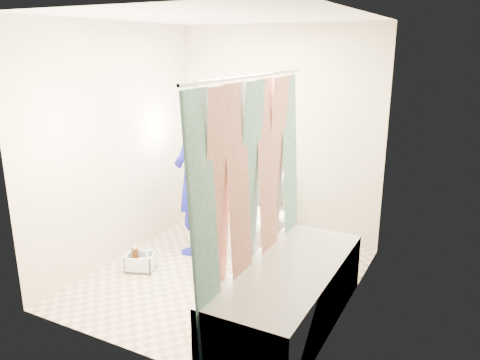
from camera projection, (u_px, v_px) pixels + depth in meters
The scene contains 14 objects.
floor at pixel (223, 277), 4.54m from camera, with size 2.60×2.60×0.00m, color tan.
ceiling at pixel (220, 16), 3.88m from camera, with size 2.40×2.60×0.02m, color white.
wall_back at pixel (278, 134), 5.31m from camera, with size 2.40×0.02×2.40m, color #B3AB89.
wall_front at pixel (124, 197), 3.10m from camera, with size 2.40×0.02×2.40m, color #B3AB89.
wall_left at pixel (119, 144), 4.74m from camera, with size 0.02×2.60×2.40m, color #B3AB89.
wall_right at pixel (354, 173), 3.67m from camera, with size 0.02×2.60×2.40m, color #B3AB89.
bathtub at pixel (289, 293), 3.72m from camera, with size 0.70×1.75×0.50m.
curtain_rod at pixel (253, 76), 3.41m from camera, with size 0.02×0.02×1.90m, color silver.
shower_curtain at pixel (252, 197), 3.66m from camera, with size 0.06×1.75×1.80m, color white.
toilet at pixel (263, 218), 4.94m from camera, with size 0.46×0.81×0.83m, color silver.
tank_lid at pixel (263, 216), 4.79m from camera, with size 0.51×0.22×0.04m, color white.
tank_internals at pixel (260, 175), 5.04m from camera, with size 0.19×0.11×0.27m.
plumber at pixel (195, 175), 4.93m from camera, with size 0.62×0.41×1.70m, color #1023A8.
cleaning_caddy at pixel (141, 263), 4.67m from camera, with size 0.34×0.31×0.21m.
Camera 1 is at (2.05, -3.55, 2.16)m, focal length 35.00 mm.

